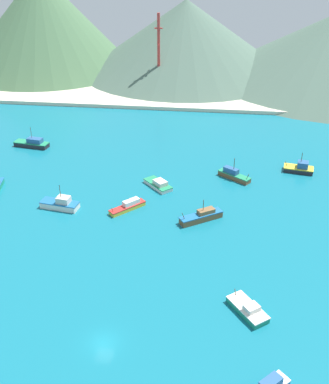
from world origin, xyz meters
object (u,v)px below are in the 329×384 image
object	(u,v)px
fishing_boat_10	(32,143)
radio_tower	(159,54)
fishing_boat_3	(158,184)
fishing_boat_8	(60,204)
fishing_boat_2	(248,309)
fishing_boat_6	(202,216)
fishing_boat_4	(128,206)
fishing_boat_1	(300,168)
fishing_boat_9	(233,175)

from	to	relation	value
fishing_boat_10	radio_tower	size ratio (longest dim) A/B	0.36
fishing_boat_3	fishing_boat_8	xyz separation A→B (m)	(-19.66, -11.99, 0.29)
fishing_boat_2	fishing_boat_6	distance (m)	27.15
fishing_boat_2	fishing_boat_6	bearing A→B (deg)	108.33
fishing_boat_4	radio_tower	bearing A→B (deg)	93.28
fishing_boat_6	fishing_boat_3	bearing A→B (deg)	129.44
fishing_boat_8	fishing_boat_2	bearing A→B (deg)	-34.60
fishing_boat_3	fishing_boat_4	distance (m)	11.87
fishing_boat_6	radio_tower	distance (m)	90.16
fishing_boat_2	fishing_boat_10	world-z (taller)	fishing_boat_10
fishing_boat_1	fishing_boat_4	world-z (taller)	fishing_boat_1
fishing_boat_1	fishing_boat_3	size ratio (longest dim) A/B	0.97
fishing_boat_9	fishing_boat_4	bearing A→B (deg)	-142.44
fishing_boat_3	fishing_boat_4	size ratio (longest dim) A/B	1.05
fishing_boat_2	fishing_boat_4	xyz separation A→B (m)	(-24.36, 28.12, 0.07)
fishing_boat_6	fishing_boat_10	world-z (taller)	fishing_boat_10
fishing_boat_2	fishing_boat_6	xyz separation A→B (m)	(-8.54, 25.77, 0.21)
fishing_boat_4	fishing_boat_8	xyz separation A→B (m)	(-14.60, -1.25, 0.25)
fishing_boat_4	fishing_boat_6	world-z (taller)	fishing_boat_6
fishing_boat_9	fishing_boat_10	distance (m)	56.93
fishing_boat_1	fishing_boat_3	bearing A→B (deg)	-159.99
fishing_boat_1	fishing_boat_6	size ratio (longest dim) A/B	0.84
radio_tower	fishing_boat_6	bearing A→B (deg)	-76.60
fishing_boat_9	fishing_boat_6	bearing A→B (deg)	-108.70
fishing_boat_3	fishing_boat_10	world-z (taller)	fishing_boat_10
fishing_boat_3	radio_tower	bearing A→B (deg)	97.65
fishing_boat_8	fishing_boat_10	bearing A→B (deg)	120.71
fishing_boat_6	fishing_boat_8	world-z (taller)	fishing_boat_8
fishing_boat_2	fishing_boat_3	xyz separation A→B (m)	(-19.30, 38.86, 0.03)
fishing_boat_4	fishing_boat_6	bearing A→B (deg)	-8.44
fishing_boat_1	fishing_boat_10	distance (m)	72.19
fishing_boat_1	fishing_boat_2	size ratio (longest dim) A/B	1.00
fishing_boat_10	fishing_boat_6	bearing A→B (deg)	-33.36
fishing_boat_9	radio_tower	bearing A→B (deg)	112.14
fishing_boat_8	radio_tower	distance (m)	87.20
fishing_boat_8	fishing_boat_10	distance (m)	36.15
fishing_boat_6	fishing_boat_8	size ratio (longest dim) A/B	1.04
fishing_boat_1	radio_tower	bearing A→B (deg)	125.44
radio_tower	fishing_boat_10	bearing A→B (deg)	-117.38
fishing_boat_3	fishing_boat_6	size ratio (longest dim) A/B	0.86
fishing_boat_10	fishing_boat_1	bearing A→B (deg)	-5.40
fishing_boat_3	fishing_boat_9	xyz separation A→B (m)	(17.41, 6.54, 0.25)
radio_tower	fishing_boat_9	bearing A→B (deg)	-67.86
radio_tower	fishing_boat_4	bearing A→B (deg)	-86.72
fishing_boat_1	fishing_boat_9	bearing A→B (deg)	-160.60
fishing_boat_3	fishing_boat_10	xyz separation A→B (m)	(-38.12, 19.09, 0.26)
fishing_boat_6	fishing_boat_9	world-z (taller)	fishing_boat_9
fishing_boat_3	fishing_boat_10	size ratio (longest dim) A/B	0.77
radio_tower	fishing_boat_1	bearing A→B (deg)	-54.56
fishing_boat_1	fishing_boat_10	size ratio (longest dim) A/B	0.75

